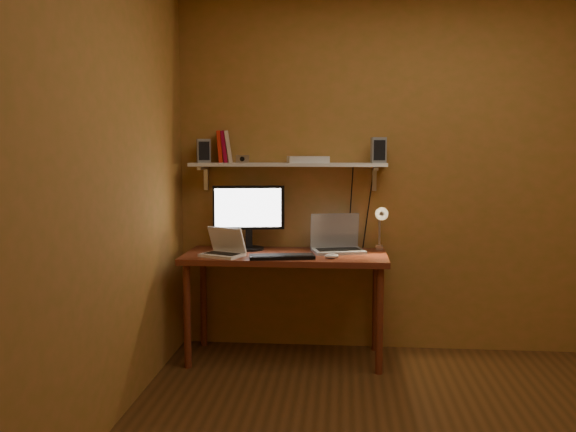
# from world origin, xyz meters

# --- Properties ---
(room) EXTENTS (3.44, 3.24, 2.64)m
(room) POSITION_xyz_m (0.00, 0.00, 1.30)
(room) COLOR #583316
(room) RESTS_ON ground
(desk) EXTENTS (1.40, 0.60, 0.75)m
(desk) POSITION_xyz_m (-0.89, 1.28, 0.66)
(desk) COLOR maroon
(desk) RESTS_ON ground
(wall_shelf) EXTENTS (1.40, 0.25, 0.21)m
(wall_shelf) POSITION_xyz_m (-0.89, 1.47, 1.36)
(wall_shelf) COLOR silver
(wall_shelf) RESTS_ON room
(monitor) EXTENTS (0.51, 0.25, 0.46)m
(monitor) POSITION_xyz_m (-1.17, 1.43, 1.01)
(monitor) COLOR black
(monitor) RESTS_ON desk
(laptop) EXTENTS (0.40, 0.33, 0.26)m
(laptop) POSITION_xyz_m (-0.54, 1.42, 0.82)
(laptop) COLOR gray
(laptop) RESTS_ON desk
(netbook) EXTENTS (0.32, 0.29, 0.20)m
(netbook) POSITION_xyz_m (-1.29, 1.15, 0.80)
(netbook) COLOR white
(netbook) RESTS_ON desk
(keyboard) EXTENTS (0.45, 0.22, 0.02)m
(keyboard) POSITION_xyz_m (-0.89, 1.09, 0.76)
(keyboard) COLOR black
(keyboard) RESTS_ON desk
(mouse) EXTENTS (0.11, 0.09, 0.03)m
(mouse) POSITION_xyz_m (-0.57, 1.11, 0.77)
(mouse) COLOR white
(mouse) RESTS_ON desk
(desk_lamp) EXTENTS (0.09, 0.23, 0.38)m
(desk_lamp) POSITION_xyz_m (-0.23, 1.41, 0.96)
(desk_lamp) COLOR silver
(desk_lamp) RESTS_ON desk
(speaker_left) EXTENTS (0.12, 0.12, 0.17)m
(speaker_left) POSITION_xyz_m (-1.50, 1.48, 1.46)
(speaker_left) COLOR gray
(speaker_left) RESTS_ON wall_shelf
(speaker_right) EXTENTS (0.11, 0.11, 0.18)m
(speaker_right) POSITION_xyz_m (-0.25, 1.47, 1.46)
(speaker_right) COLOR gray
(speaker_right) RESTS_ON wall_shelf
(books) EXTENTS (0.15, 0.16, 0.23)m
(books) POSITION_xyz_m (-1.36, 1.49, 1.49)
(books) COLOR red
(books) RESTS_ON wall_shelf
(shelf_camera) EXTENTS (0.09, 0.04, 0.06)m
(shelf_camera) POSITION_xyz_m (-1.21, 1.42, 1.40)
(shelf_camera) COLOR silver
(shelf_camera) RESTS_ON wall_shelf
(router) EXTENTS (0.31, 0.24, 0.05)m
(router) POSITION_xyz_m (-0.75, 1.48, 1.40)
(router) COLOR white
(router) RESTS_ON wall_shelf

